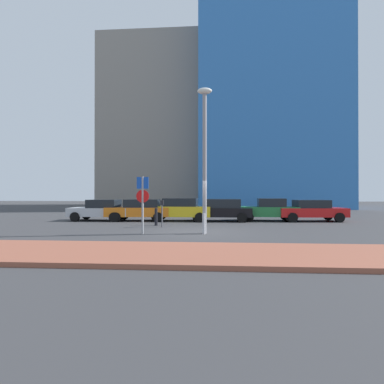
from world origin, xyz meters
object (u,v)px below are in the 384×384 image
street_lamp (205,148)px  traffic_bollard_mid (204,224)px  parked_car_orange (139,210)px  parked_car_green (269,209)px  parked_car_black (221,210)px  traffic_bollard_near (156,217)px  parked_car_red (311,210)px  parking_sign_post (143,198)px  parked_car_yellow (180,209)px  parked_car_silver (102,210)px  parking_meter (162,210)px

street_lamp → traffic_bollard_mid: street_lamp is taller
parked_car_orange → parked_car_green: (8.99, 0.63, 0.01)m
parked_car_green → parked_car_black: bearing=-172.6°
traffic_bollard_mid → traffic_bollard_near: bearing=129.5°
parked_car_red → parking_sign_post: (-9.98, -7.14, 0.94)m
street_lamp → traffic_bollard_mid: bearing=-96.5°
parked_car_yellow → traffic_bollard_near: size_ratio=4.26×
street_lamp → parked_car_black: bearing=81.8°
parked_car_yellow → parked_car_green: bearing=4.7°
parked_car_green → traffic_bollard_near: (-7.23, -3.63, -0.28)m
parked_car_silver → parking_meter: 6.25m
parked_car_red → traffic_bollard_mid: size_ratio=4.74×
parked_car_silver → parked_car_black: (8.37, 0.20, 0.03)m
parking_sign_post → traffic_bollard_near: size_ratio=2.62×
parked_car_black → parked_car_green: 3.35m
parked_car_red → parking_meter: 10.47m
parked_car_green → parked_car_yellow: bearing=-175.3°
traffic_bollard_mid → street_lamp: bearing=83.5°
parked_car_orange → parked_car_black: size_ratio=1.02×
parked_car_yellow → parked_car_green: size_ratio=1.07×
parked_car_silver → traffic_bollard_near: size_ratio=4.06×
parked_car_orange → parked_car_yellow: bearing=2.6°
parked_car_silver → parked_car_yellow: (5.53, 0.13, 0.06)m
parked_car_red → street_lamp: bearing=-136.2°
traffic_bollard_near → street_lamp: bearing=-48.0°
parked_car_green → parking_meter: 8.07m
parking_sign_post → parked_car_orange: bearing=105.4°
parked_car_red → parked_car_orange: bearing=-177.6°
parked_car_black → parked_car_yellow: bearing=-178.6°
street_lamp → traffic_bollard_near: size_ratio=6.71×
parked_car_black → parking_meter: 5.26m
parked_car_yellow → traffic_bollard_near: 3.32m
parked_car_green → traffic_bollard_mid: size_ratio=4.23×
parked_car_silver → street_lamp: bearing=-40.3°
traffic_bollard_near → parked_car_orange: bearing=120.4°
parked_car_green → parking_sign_post: bearing=-134.5°
parked_car_red → parked_car_green: bearing=177.0°
parked_car_yellow → parking_meter: size_ratio=2.90×
parked_car_yellow → parking_sign_post: (-1.01, -6.78, 0.87)m
parked_car_orange → street_lamp: street_lamp is taller
traffic_bollard_mid → parked_car_red: bearing=44.8°
parking_sign_post → parked_car_silver: bearing=124.2°
parked_car_orange → parking_meter: bearing=-59.3°
parked_car_orange → traffic_bollard_near: size_ratio=4.33×
parked_car_orange → traffic_bollard_mid: parked_car_orange is taller
parked_car_black → parking_meter: (-3.41, -4.00, 0.18)m
parked_car_black → traffic_bollard_near: (-3.91, -3.20, -0.28)m
parking_meter → street_lamp: 4.69m
parking_meter → traffic_bollard_mid: bearing=-48.5°
parked_car_yellow → parked_car_red: parked_car_yellow is taller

